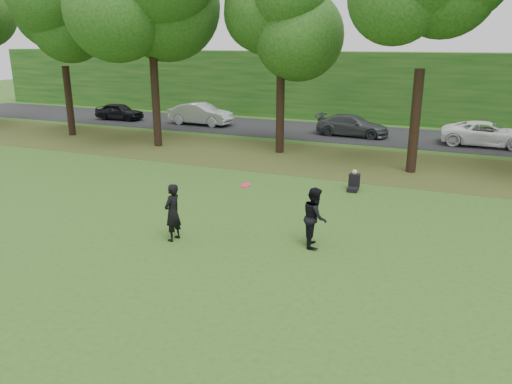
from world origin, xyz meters
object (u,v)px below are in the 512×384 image
player_right (315,217)px  seated_person (354,182)px  player_left (173,212)px  frisbee (246,185)px

player_right → seated_person: 6.16m
player_left → player_right: (4.03, 1.24, 0.01)m
player_left → player_right: player_right is taller
player_right → frisbee: 2.22m
player_right → seated_person: bearing=-17.6°
frisbee → seated_person: (1.66, 6.95, -1.55)m
seated_person → frisbee: bearing=-106.3°
seated_person → player_left: bearing=-120.5°
player_left → frisbee: (2.20, 0.42, 0.98)m
player_right → frisbee: (-1.83, -0.82, 0.97)m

